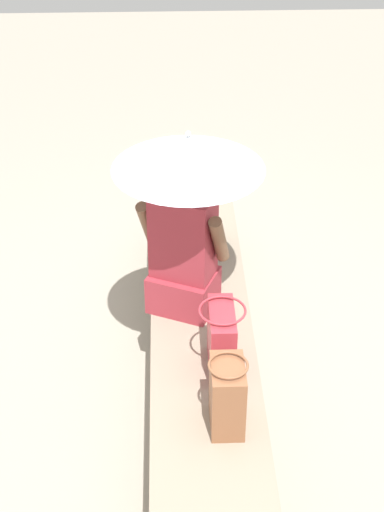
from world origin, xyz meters
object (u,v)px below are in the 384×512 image
at_px(tote_bag_canvas, 222,340).
at_px(parasol, 188,153).
at_px(person_seated, 183,247).
at_px(handbag_black, 200,225).
at_px(magazine, 195,211).
at_px(shoulder_bag_spare, 227,395).

bearing_deg(tote_bag_canvas, parasol, -165.19).
relative_size(person_seated, tote_bag_canvas, 2.43).
bearing_deg(handbag_black, parasol, -9.05).
bearing_deg(magazine, tote_bag_canvas, 8.18).
xyz_separation_m(handbag_black, shoulder_bag_spare, (1.46, 0.06, 0.00)).
distance_m(parasol, shoulder_bag_spare, 1.20).
bearing_deg(person_seated, tote_bag_canvas, 18.42).
xyz_separation_m(person_seated, magazine, (-1.01, 0.11, -0.38)).
xyz_separation_m(person_seated, handbag_black, (-0.56, 0.11, -0.21)).
bearing_deg(handbag_black, magazine, -178.79).
distance_m(tote_bag_canvas, shoulder_bag_spare, 0.38).
height_order(handbag_black, shoulder_bag_spare, shoulder_bag_spare).
height_order(parasol, magazine, parasol).
bearing_deg(person_seated, shoulder_bag_spare, 10.84).
height_order(tote_bag_canvas, shoulder_bag_spare, tote_bag_canvas).
bearing_deg(parasol, shoulder_bag_spare, 8.81).
relative_size(tote_bag_canvas, magazine, 1.32).
bearing_deg(magazine, handbag_black, 6.89).
height_order(person_seated, magazine, person_seated).
height_order(parasol, shoulder_bag_spare, parasol).
height_order(tote_bag_canvas, magazine, tote_bag_canvas).
xyz_separation_m(shoulder_bag_spare, magazine, (-1.91, -0.07, -0.17)).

